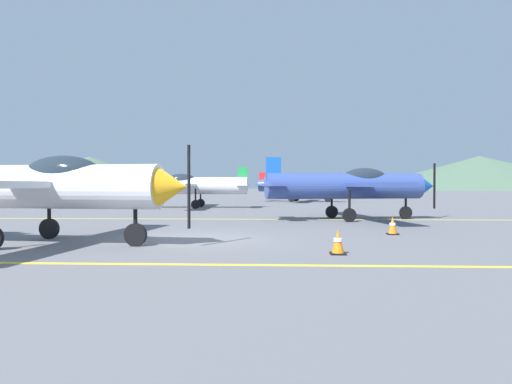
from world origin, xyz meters
name	(u,v)px	position (x,y,z in m)	size (l,w,h in m)	color
ground_plane	(190,240)	(0.00, 0.00, 0.00)	(400.00, 400.00, 0.00)	slate
apron_line_near	(152,264)	(0.00, -4.11, 0.01)	(80.00, 0.16, 0.01)	yellow
apron_line_far	(223,219)	(0.00, 8.09, 0.01)	(80.00, 0.16, 0.01)	yellow
airplane_near	(41,185)	(-3.90, -1.15, 1.62)	(8.39, 9.64, 2.88)	silver
airplane_mid	(351,185)	(6.02, 7.98, 1.62)	(8.43, 9.61, 2.88)	#33478C
airplane_far	(191,185)	(-3.53, 18.41, 1.62)	(8.32, 9.59, 2.88)	silver
airplane_back	(299,185)	(4.77, 30.64, 1.62)	(8.43, 9.59, 2.88)	#33478C
traffic_cone_front	(338,242)	(3.98, -2.59, 0.29)	(0.36, 0.36, 0.59)	black
traffic_cone_side	(393,226)	(6.34, 1.73, 0.29)	(0.36, 0.36, 0.59)	black
hill_left	(90,173)	(-68.62, 155.66, 6.25)	(77.31, 77.31, 12.50)	#4C6651
hill_centerleft	(479,173)	(74.91, 151.29, 5.99)	(86.85, 86.85, 11.98)	#4C6651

